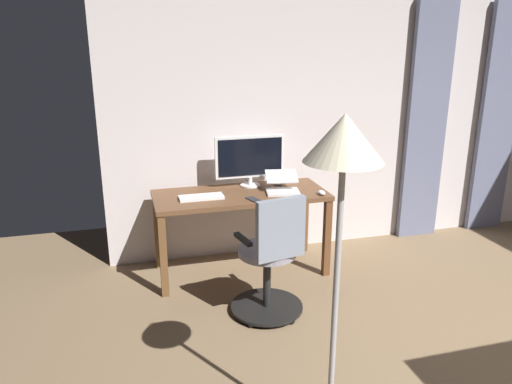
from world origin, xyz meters
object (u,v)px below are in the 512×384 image
object	(u,v)px
computer_monitor	(250,158)
computer_mouse	(322,193)
laptop	(282,186)
cell_phone_by_monitor	(253,199)
office_chair	(271,261)
cell_phone_face_up	(279,183)
desk	(241,204)
computer_keyboard	(201,197)
floor_lamp	(342,170)

from	to	relation	value
computer_monitor	computer_mouse	world-z (taller)	computer_monitor
laptop	cell_phone_by_monitor	size ratio (longest dim) A/B	2.54
computer_monitor	computer_mouse	bearing A→B (deg)	140.80
office_chair	cell_phone_face_up	distance (m)	1.10
desk	computer_mouse	xyz separation A→B (m)	(-0.66, 0.23, 0.12)
computer_mouse	cell_phone_face_up	xyz separation A→B (m)	(0.25, -0.43, -0.01)
office_chair	laptop	world-z (taller)	office_chair
computer_monitor	cell_phone_by_monitor	xyz separation A→B (m)	(0.08, 0.41, -0.25)
laptop	cell_phone_face_up	xyz separation A→B (m)	(-0.05, -0.25, -0.05)
cell_phone_by_monitor	cell_phone_face_up	distance (m)	0.55
desk	computer_keyboard	size ratio (longest dim) A/B	4.04
desk	computer_keyboard	distance (m)	0.38
computer_mouse	floor_lamp	size ratio (longest dim) A/B	0.06
office_chair	floor_lamp	world-z (taller)	floor_lamp
computer_mouse	cell_phone_by_monitor	size ratio (longest dim) A/B	0.69
cell_phone_by_monitor	desk	bearing A→B (deg)	-93.72
office_chair	computer_mouse	xyz separation A→B (m)	(-0.63, -0.56, 0.31)
desk	cell_phone_face_up	bearing A→B (deg)	-154.76
cell_phone_by_monitor	laptop	bearing A→B (deg)	-171.14
office_chair	computer_keyboard	xyz separation A→B (m)	(0.39, -0.73, 0.30)
cell_phone_by_monitor	computer_monitor	bearing A→B (deg)	-119.68
computer_keyboard	laptop	size ratio (longest dim) A/B	1.02
office_chair	floor_lamp	bearing A→B (deg)	-104.85
computer_keyboard	computer_mouse	distance (m)	1.03
laptop	cell_phone_face_up	size ratio (longest dim) A/B	2.54
laptop	cell_phone_face_up	bearing A→B (deg)	-90.79
cell_phone_by_monitor	floor_lamp	xyz separation A→B (m)	(0.10, 1.86, 0.73)
computer_keyboard	cell_phone_by_monitor	size ratio (longest dim) A/B	2.59
office_chair	computer_mouse	world-z (taller)	office_chair
office_chair	computer_keyboard	size ratio (longest dim) A/B	2.63
computer_monitor	floor_lamp	bearing A→B (deg)	85.40
computer_monitor	computer_keyboard	bearing A→B (deg)	27.76
computer_mouse	desk	bearing A→B (deg)	-19.14
computer_keyboard	laptop	distance (m)	0.72
desk	cell_phone_by_monitor	xyz separation A→B (m)	(-0.06, 0.22, 0.10)
computer_mouse	cell_phone_face_up	world-z (taller)	computer_mouse
computer_keyboard	cell_phone_face_up	bearing A→B (deg)	-161.46
desk	office_chair	distance (m)	0.82
floor_lamp	desk	bearing A→B (deg)	-91.23
floor_lamp	laptop	bearing A→B (deg)	-101.43
computer_monitor	laptop	size ratio (longest dim) A/B	1.74
computer_monitor	floor_lamp	size ratio (longest dim) A/B	0.37
laptop	computer_keyboard	bearing A→B (deg)	11.44
cell_phone_by_monitor	cell_phone_face_up	world-z (taller)	same
desk	computer_mouse	distance (m)	0.71
computer_monitor	cell_phone_face_up	bearing A→B (deg)	179.82
desk	laptop	size ratio (longest dim) A/B	4.11
cell_phone_by_monitor	floor_lamp	world-z (taller)	floor_lamp
computer_monitor	cell_phone_face_up	distance (m)	0.38
computer_monitor	office_chair	bearing A→B (deg)	84.09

